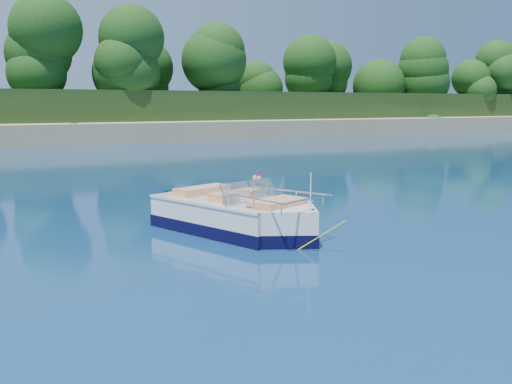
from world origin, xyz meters
TOP-DOWN VIEW (x-y plane):
  - ground at (0.00, 0.00)m, footprint 160.00×160.00m
  - shoreline at (0.00, 63.77)m, footprint 170.00×59.00m
  - treeline at (0.04, 41.01)m, footprint 150.00×7.12m
  - motorboat at (-1.31, 3.98)m, footprint 2.92×5.09m
  - tow_tube at (0.20, 5.67)m, footprint 1.42×1.42m
  - boy at (0.11, 5.74)m, footprint 0.53×0.82m

SIDE VIEW (x-z plane):
  - ground at x=0.00m, z-range 0.00..0.00m
  - boy at x=0.11m, z-range -0.75..0.75m
  - tow_tube at x=0.20m, z-range -0.09..0.27m
  - motorboat at x=-1.31m, z-range -0.54..1.22m
  - shoreline at x=0.00m, z-range -2.02..3.98m
  - treeline at x=0.04m, z-range 1.45..9.64m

